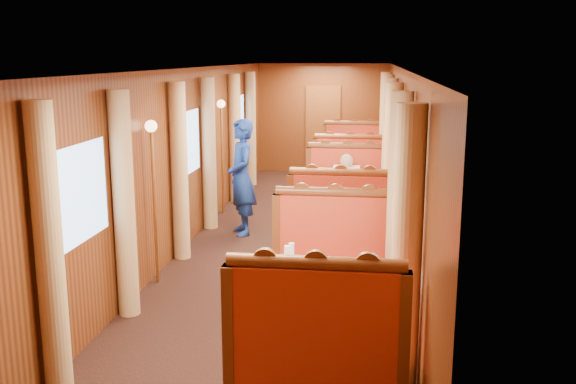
% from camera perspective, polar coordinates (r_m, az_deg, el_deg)
% --- Properties ---
extents(floor, '(3.00, 12.00, 0.01)m').
position_cam_1_polar(floor, '(9.27, 0.27, -4.71)').
color(floor, black).
rests_on(floor, ground).
extents(ceiling, '(3.00, 12.00, 0.01)m').
position_cam_1_polar(ceiling, '(8.88, 0.28, 10.93)').
color(ceiling, silver).
rests_on(ceiling, wall_left).
extents(wall_far, '(3.00, 0.01, 2.50)m').
position_cam_1_polar(wall_far, '(14.92, 3.13, 6.55)').
color(wall_far, brown).
rests_on(wall_far, floor).
extents(wall_near, '(3.00, 0.01, 2.50)m').
position_cam_1_polar(wall_near, '(3.34, -12.91, -13.48)').
color(wall_near, brown).
rests_on(wall_near, floor).
extents(wall_left, '(0.01, 12.00, 2.50)m').
position_cam_1_polar(wall_left, '(9.30, -8.95, 3.09)').
color(wall_left, brown).
rests_on(wall_left, floor).
extents(wall_right, '(0.01, 12.00, 2.50)m').
position_cam_1_polar(wall_right, '(8.94, 9.87, 2.71)').
color(wall_right, brown).
rests_on(wall_right, floor).
extents(doorway_far, '(0.80, 0.04, 2.00)m').
position_cam_1_polar(doorway_far, '(14.92, 3.11, 5.58)').
color(doorway_far, brown).
rests_on(doorway_far, floor).
extents(table_near, '(1.05, 0.72, 0.75)m').
position_cam_1_polar(table_near, '(5.80, 3.42, -11.31)').
color(table_near, white).
rests_on(table_near, floor).
extents(banquette_near_fwd, '(1.30, 0.55, 1.34)m').
position_cam_1_polar(banquette_near_fwd, '(4.86, 2.56, -15.49)').
color(banquette_near_fwd, red).
rests_on(banquette_near_fwd, floor).
extents(banquette_near_aft, '(1.30, 0.55, 1.34)m').
position_cam_1_polar(banquette_near_aft, '(6.72, 4.03, -7.52)').
color(banquette_near_aft, red).
rests_on(banquette_near_aft, floor).
extents(table_mid, '(1.05, 0.72, 0.75)m').
position_cam_1_polar(table_mid, '(9.11, 4.96, -2.60)').
color(table_mid, white).
rests_on(table_mid, floor).
extents(banquette_mid_fwd, '(1.30, 0.55, 1.34)m').
position_cam_1_polar(banquette_mid_fwd, '(8.12, 4.65, -4.07)').
color(banquette_mid_fwd, red).
rests_on(banquette_mid_fwd, floor).
extents(banquette_mid_aft, '(1.30, 0.55, 1.34)m').
position_cam_1_polar(banquette_mid_aft, '(10.09, 5.21, -0.89)').
color(banquette_mid_aft, red).
rests_on(banquette_mid_aft, floor).
extents(table_far, '(1.05, 0.72, 0.75)m').
position_cam_1_polar(table_far, '(12.53, 5.66, 1.41)').
color(table_far, white).
rests_on(table_far, floor).
extents(banquette_far_fwd, '(1.30, 0.55, 1.34)m').
position_cam_1_polar(banquette_far_fwd, '(11.53, 5.50, 0.73)').
color(banquette_far_fwd, red).
rests_on(banquette_far_fwd, floor).
extents(banquette_far_aft, '(1.30, 0.55, 1.34)m').
position_cam_1_polar(banquette_far_aft, '(13.52, 5.80, 2.40)').
color(banquette_far_aft, red).
rests_on(banquette_far_aft, floor).
extents(tea_tray, '(0.40, 0.35, 0.01)m').
position_cam_1_polar(tea_tray, '(5.64, 2.72, -7.81)').
color(tea_tray, silver).
rests_on(tea_tray, table_near).
extents(teapot_left, '(0.20, 0.18, 0.14)m').
position_cam_1_polar(teapot_left, '(5.53, 1.33, -7.51)').
color(teapot_left, silver).
rests_on(teapot_left, tea_tray).
extents(teapot_right, '(0.16, 0.14, 0.11)m').
position_cam_1_polar(teapot_right, '(5.51, 3.06, -7.75)').
color(teapot_right, silver).
rests_on(teapot_right, tea_tray).
extents(teapot_back, '(0.17, 0.15, 0.11)m').
position_cam_1_polar(teapot_back, '(5.72, 2.53, -6.97)').
color(teapot_back, silver).
rests_on(teapot_back, tea_tray).
extents(fruit_plate, '(0.22, 0.22, 0.05)m').
position_cam_1_polar(fruit_plate, '(5.56, 6.32, -8.04)').
color(fruit_plate, white).
rests_on(fruit_plate, table_near).
extents(cup_inboard, '(0.08, 0.08, 0.26)m').
position_cam_1_polar(cup_inboard, '(5.76, -0.09, -6.32)').
color(cup_inboard, white).
rests_on(cup_inboard, table_near).
extents(cup_outboard, '(0.08, 0.08, 0.26)m').
position_cam_1_polar(cup_outboard, '(5.84, 0.31, -6.07)').
color(cup_outboard, white).
rests_on(cup_outboard, table_near).
extents(rose_vase_mid, '(0.06, 0.06, 0.36)m').
position_cam_1_polar(rose_vase_mid, '(8.97, 5.01, 0.77)').
color(rose_vase_mid, silver).
rests_on(rose_vase_mid, table_mid).
extents(rose_vase_far, '(0.06, 0.06, 0.36)m').
position_cam_1_polar(rose_vase_far, '(12.43, 5.62, 3.91)').
color(rose_vase_far, silver).
rests_on(rose_vase_far, table_far).
extents(window_left_near, '(0.01, 1.20, 0.90)m').
position_cam_1_polar(window_left_near, '(6.03, -18.14, -0.25)').
color(window_left_near, '#87ADDD').
rests_on(window_left_near, wall_left).
extents(curtain_left_near_a, '(0.22, 0.22, 2.35)m').
position_cam_1_polar(curtain_left_near_a, '(5.38, -20.47, -4.89)').
color(curtain_left_near_a, tan).
rests_on(curtain_left_near_a, floor).
extents(curtain_left_near_b, '(0.22, 0.22, 2.35)m').
position_cam_1_polar(curtain_left_near_b, '(6.74, -14.37, -1.16)').
color(curtain_left_near_b, tan).
rests_on(curtain_left_near_b, floor).
extents(window_right_near, '(0.01, 1.20, 0.90)m').
position_cam_1_polar(window_right_near, '(5.47, 11.27, -1.10)').
color(window_right_near, '#87ADDD').
rests_on(window_right_near, wall_right).
extents(curtain_right_near_a, '(0.22, 0.22, 2.35)m').
position_cam_1_polar(curtain_right_near_a, '(4.78, 10.48, -6.39)').
color(curtain_right_near_a, tan).
rests_on(curtain_right_near_a, floor).
extents(curtain_right_near_b, '(0.22, 0.22, 2.35)m').
position_cam_1_polar(curtain_right_near_b, '(6.28, 9.76, -1.92)').
color(curtain_right_near_b, tan).
rests_on(curtain_right_near_b, floor).
extents(window_left_mid, '(0.01, 1.20, 0.90)m').
position_cam_1_polar(window_left_mid, '(9.26, -8.90, 4.32)').
color(window_left_mid, '#87ADDD').
rests_on(window_left_mid, wall_left).
extents(curtain_left_mid_a, '(0.22, 0.22, 2.35)m').
position_cam_1_polar(curtain_left_mid_a, '(8.54, -9.62, 1.77)').
color(curtain_left_mid_a, tan).
rests_on(curtain_left_mid_a, floor).
extents(curtain_left_mid_b, '(0.22, 0.22, 2.35)m').
position_cam_1_polar(curtain_left_mid_b, '(10.02, -7.04, 3.35)').
color(curtain_left_mid_b, tan).
rests_on(curtain_left_mid_b, floor).
extents(window_right_mid, '(0.01, 1.20, 0.90)m').
position_cam_1_polar(window_right_mid, '(8.91, 9.82, 3.98)').
color(window_right_mid, '#87ADDD').
rests_on(window_right_mid, wall_right).
extents(curtain_right_mid_a, '(0.22, 0.22, 2.35)m').
position_cam_1_polar(curtain_right_mid_a, '(8.18, 9.24, 1.34)').
color(curtain_right_mid_a, tan).
rests_on(curtain_right_mid_a, floor).
extents(curtain_right_mid_b, '(0.22, 0.22, 2.35)m').
position_cam_1_polar(curtain_right_mid_b, '(9.71, 8.96, 3.03)').
color(curtain_right_mid_b, tan).
rests_on(curtain_right_mid_b, floor).
extents(window_left_far, '(0.01, 1.20, 0.90)m').
position_cam_1_polar(window_left_far, '(12.64, -4.48, 6.45)').
color(window_left_far, '#87ADDD').
rests_on(window_left_far, wall_left).
extents(curtain_left_far_a, '(0.22, 0.22, 2.35)m').
position_cam_1_polar(curtain_left_far_a, '(11.89, -4.73, 4.76)').
color(curtain_left_far_a, tan).
rests_on(curtain_left_far_a, floor).
extents(curtain_left_far_b, '(0.22, 0.22, 2.35)m').
position_cam_1_polar(curtain_left_far_b, '(13.41, -3.34, 5.60)').
color(curtain_left_far_b, tan).
rests_on(curtain_left_far_b, floor).
extents(window_right_far, '(0.01, 1.20, 0.90)m').
position_cam_1_polar(window_right_far, '(12.38, 9.18, 6.22)').
color(window_right_far, '#87ADDD').
rests_on(window_right_far, wall_right).
extents(curtain_right_far_a, '(0.22, 0.22, 2.35)m').
position_cam_1_polar(curtain_right_far_a, '(11.63, 8.73, 4.50)').
color(curtain_right_far_a, tan).
rests_on(curtain_right_far_a, floor).
extents(curtain_right_far_b, '(0.22, 0.22, 2.35)m').
position_cam_1_polar(curtain_right_far_b, '(13.18, 8.59, 5.38)').
color(curtain_right_far_b, tan).
rests_on(curtain_right_far_b, floor).
extents(sconce_left_fore, '(0.14, 0.14, 1.95)m').
position_cam_1_polar(sconce_left_fore, '(7.60, -11.93, 2.03)').
color(sconce_left_fore, '#BF8C3F').
rests_on(sconce_left_fore, floor).
extents(sconce_right_fore, '(0.14, 0.14, 1.95)m').
position_cam_1_polar(sconce_right_fore, '(7.19, 9.68, 1.55)').
color(sconce_right_fore, '#BF8C3F').
rests_on(sconce_right_fore, floor).
extents(sconce_left_aft, '(0.14, 0.14, 1.95)m').
position_cam_1_polar(sconce_left_aft, '(10.93, -5.92, 5.21)').
color(sconce_left_aft, '#BF8C3F').
rests_on(sconce_left_aft, floor).
extents(sconce_right_aft, '(0.14, 0.14, 1.95)m').
position_cam_1_polar(sconce_right_aft, '(10.65, 8.98, 4.94)').
color(sconce_right_aft, '#BF8C3F').
rests_on(sconce_right_aft, floor).
extents(steward, '(0.65, 0.76, 1.75)m').
position_cam_1_polar(steward, '(9.67, -4.14, 1.31)').
color(steward, navy).
rests_on(steward, floor).
extents(passenger, '(0.40, 0.44, 0.76)m').
position_cam_1_polar(passenger, '(9.80, 5.20, 0.63)').
color(passenger, beige).
rests_on(passenger, banquette_mid_aft).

